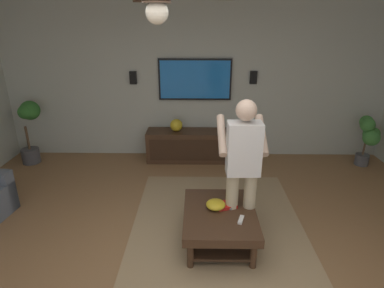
% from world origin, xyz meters
% --- Properties ---
extents(ground_plane, '(8.10, 8.10, 0.00)m').
position_xyz_m(ground_plane, '(0.00, 0.00, 0.00)').
color(ground_plane, olive).
extents(wall_back_tv, '(0.10, 6.95, 2.83)m').
position_xyz_m(wall_back_tv, '(3.16, 0.00, 1.41)').
color(wall_back_tv, '#B2B7AD').
rests_on(wall_back_tv, ground).
extents(area_rug, '(2.80, 2.09, 0.01)m').
position_xyz_m(area_rug, '(0.71, -0.29, 0.01)').
color(area_rug, '#9E8460').
rests_on(area_rug, ground).
extents(coffee_table, '(1.00, 0.80, 0.40)m').
position_xyz_m(coffee_table, '(0.51, -0.29, 0.30)').
color(coffee_table, '#422B1C').
rests_on(coffee_table, ground).
extents(media_console, '(0.45, 1.70, 0.55)m').
position_xyz_m(media_console, '(2.82, 0.01, 0.28)').
color(media_console, '#422B1C').
rests_on(media_console, ground).
extents(tv, '(0.05, 1.27, 0.71)m').
position_xyz_m(tv, '(3.07, 0.01, 1.42)').
color(tv, black).
extents(person_standing, '(0.54, 0.54, 1.64)m').
position_xyz_m(person_standing, '(0.64, -0.53, 0.93)').
color(person_standing, '#C6B793').
rests_on(person_standing, ground).
extents(potted_plant_tall, '(0.37, 0.42, 1.11)m').
position_xyz_m(potted_plant_tall, '(2.67, 2.86, 0.72)').
color(potted_plant_tall, '#4C4C51').
rests_on(potted_plant_tall, ground).
extents(potted_plant_short, '(0.45, 0.37, 0.87)m').
position_xyz_m(potted_plant_short, '(2.64, -2.95, 0.56)').
color(potted_plant_short, '#4C4C51').
rests_on(potted_plant_short, ground).
extents(bowl, '(0.22, 0.22, 0.10)m').
position_xyz_m(bowl, '(0.58, -0.24, 0.45)').
color(bowl, gold).
rests_on(bowl, coffee_table).
extents(remote_white, '(0.16, 0.09, 0.02)m').
position_xyz_m(remote_white, '(0.34, -0.50, 0.41)').
color(remote_white, white).
rests_on(remote_white, coffee_table).
extents(remote_black, '(0.07, 0.16, 0.02)m').
position_xyz_m(remote_black, '(0.70, -0.43, 0.41)').
color(remote_black, black).
rests_on(remote_black, coffee_table).
extents(remote_grey, '(0.16, 0.09, 0.02)m').
position_xyz_m(remote_grey, '(0.61, -0.43, 0.41)').
color(remote_grey, slate).
rests_on(remote_grey, coffee_table).
extents(book, '(0.22, 0.26, 0.04)m').
position_xyz_m(book, '(0.62, -0.37, 0.42)').
color(book, red).
rests_on(book, coffee_table).
extents(vase_round, '(0.22, 0.22, 0.22)m').
position_xyz_m(vase_round, '(2.82, 0.33, 0.66)').
color(vase_round, gold).
rests_on(vase_round, media_console).
extents(wall_speaker_left, '(0.06, 0.12, 0.22)m').
position_xyz_m(wall_speaker_left, '(3.08, -1.00, 1.45)').
color(wall_speaker_left, black).
extents(wall_speaker_right, '(0.06, 0.12, 0.22)m').
position_xyz_m(wall_speaker_right, '(3.08, 1.09, 1.44)').
color(wall_speaker_right, black).
extents(ceiling_fan, '(1.16, 1.17, 0.46)m').
position_xyz_m(ceiling_fan, '(-0.15, 0.25, 2.50)').
color(ceiling_fan, '#4C3828').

